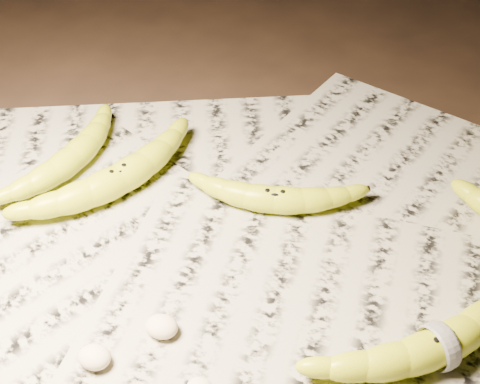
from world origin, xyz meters
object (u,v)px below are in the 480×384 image
(banana_left_b, at_px, (72,156))
(banana_taped, at_px, (440,344))
(banana_center, at_px, (275,197))
(banana_left_a, at_px, (118,177))

(banana_left_b, relative_size, banana_taped, 0.81)
(banana_taped, bearing_deg, banana_center, 100.05)
(banana_center, bearing_deg, banana_taped, -47.70)
(banana_left_a, distance_m, banana_taped, 0.41)
(banana_center, distance_m, banana_taped, 0.25)
(banana_left_a, xyz_separation_m, banana_taped, (0.39, -0.12, -0.00))
(banana_left_a, distance_m, banana_left_b, 0.08)
(banana_left_a, relative_size, banana_left_b, 1.23)
(banana_left_a, height_order, banana_center, banana_left_a)
(banana_left_a, xyz_separation_m, banana_left_b, (-0.07, 0.02, -0.00))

